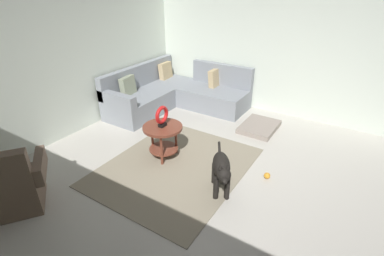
{
  "coord_description": "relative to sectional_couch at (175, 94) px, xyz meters",
  "views": [
    {
      "loc": [
        -2.7,
        -1.39,
        2.5
      ],
      "look_at": [
        0.45,
        0.6,
        0.55
      ],
      "focal_mm": 26.78,
      "sensor_mm": 36.0,
      "label": 1
    }
  ],
  "objects": [
    {
      "name": "wall_right",
      "position": [
        0.95,
        -2.01,
        1.06
      ],
      "size": [
        0.12,
        6.0,
        2.7
      ],
      "primitive_type": "cube",
      "color": "silver",
      "rests_on": "ground_plane"
    },
    {
      "name": "torus_sculpture",
      "position": [
        -1.71,
        -1.0,
        0.42
      ],
      "size": [
        0.28,
        0.08,
        0.33
      ],
      "color": "black",
      "rests_on": "side_table"
    },
    {
      "name": "area_rug",
      "position": [
        -1.84,
        -1.31,
        -0.29
      ],
      "size": [
        2.3,
        1.9,
        0.01
      ],
      "primitive_type": "cube",
      "color": "gray",
      "rests_on": "ground_plane"
    },
    {
      "name": "side_table",
      "position": [
        -1.71,
        -1.0,
        0.12
      ],
      "size": [
        0.6,
        0.6,
        0.54
      ],
      "color": "brown",
      "rests_on": "ground_plane"
    },
    {
      "name": "dog_toy_ball",
      "position": [
        -1.38,
        -2.56,
        -0.25
      ],
      "size": [
        0.09,
        0.09,
        0.09
      ],
      "primitive_type": "sphere",
      "color": "orange",
      "rests_on": "ground_plane"
    },
    {
      "name": "dog_bed_mat",
      "position": [
        -0.01,
        -1.93,
        -0.25
      ],
      "size": [
        0.8,
        0.6,
        0.09
      ],
      "primitive_type": "cube",
      "color": "gray",
      "rests_on": "ground_plane"
    },
    {
      "name": "armchair",
      "position": [
        -3.58,
        -0.18,
        0.03
      ],
      "size": [
        1.0,
        0.96,
        0.88
      ],
      "rotation": [
        0.0,
        0.0,
        -0.63
      ],
      "color": "brown",
      "rests_on": "ground_plane"
    },
    {
      "name": "dog",
      "position": [
        -2.0,
        -2.14,
        0.09
      ],
      "size": [
        0.75,
        0.5,
        0.63
      ],
      "rotation": [
        0.0,
        0.0,
        2.13
      ],
      "color": "black",
      "rests_on": "ground_plane"
    },
    {
      "name": "sectional_couch",
      "position": [
        0.0,
        0.0,
        0.0
      ],
      "size": [
        2.2,
        2.25,
        0.88
      ],
      "color": "gray",
      "rests_on": "ground_plane"
    },
    {
      "name": "ground_plane",
      "position": [
        -1.99,
        -2.01,
        -0.34
      ],
      "size": [
        6.0,
        6.0,
        0.1
      ],
      "primitive_type": "cube",
      "color": "#B7B2A8"
    },
    {
      "name": "wall_back",
      "position": [
        -1.99,
        0.93,
        1.06
      ],
      "size": [
        6.0,
        0.12,
        2.7
      ],
      "primitive_type": "cube",
      "color": "silver",
      "rests_on": "ground_plane"
    }
  ]
}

